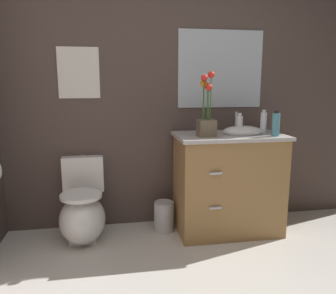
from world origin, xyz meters
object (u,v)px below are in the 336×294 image
at_px(soap_bottle, 239,124).
at_px(toilet, 83,212).
at_px(trash_bin, 164,216).
at_px(wall_poster, 79,73).
at_px(flower_vase, 206,117).
at_px(vanity_cabinet, 228,182).
at_px(lotion_bottle, 263,122).
at_px(hand_wash_bottle, 276,124).
at_px(wall_mirror, 221,69).

bearing_deg(soap_bottle, toilet, 179.01).
distance_m(trash_bin, wall_poster, 1.47).
bearing_deg(flower_vase, toilet, 173.72).
height_order(vanity_cabinet, lotion_bottle, lotion_bottle).
xyz_separation_m(vanity_cabinet, lotion_bottle, (0.32, 0.03, 0.53)).
bearing_deg(hand_wash_bottle, lotion_bottle, 94.97).
bearing_deg(lotion_bottle, vanity_cabinet, -175.01).
xyz_separation_m(soap_bottle, lotion_bottle, (0.23, 0.03, 0.01)).
distance_m(soap_bottle, hand_wash_bottle, 0.30).
xyz_separation_m(flower_vase, wall_mirror, (0.24, 0.38, 0.40)).
distance_m(wall_poster, wall_mirror, 1.28).
relative_size(flower_vase, soap_bottle, 2.94).
bearing_deg(hand_wash_bottle, vanity_cabinet, 153.75).
relative_size(trash_bin, wall_poster, 0.63).
xyz_separation_m(lotion_bottle, hand_wash_bottle, (0.02, -0.19, 0.01)).
relative_size(flower_vase, hand_wash_bottle, 2.47).
xyz_separation_m(flower_vase, wall_poster, (-1.04, 0.38, 0.36)).
xyz_separation_m(vanity_cabinet, flower_vase, (-0.24, -0.09, 0.60)).
bearing_deg(trash_bin, vanity_cabinet, -8.12).
relative_size(vanity_cabinet, wall_poster, 2.45).
bearing_deg(wall_poster, flower_vase, -20.18).
bearing_deg(vanity_cabinet, hand_wash_bottle, -26.25).
bearing_deg(wall_mirror, trash_bin, -159.43).
distance_m(vanity_cabinet, flower_vase, 0.65).
bearing_deg(toilet, soap_bottle, -0.99).
relative_size(wall_poster, wall_mirror, 0.54).
xyz_separation_m(vanity_cabinet, soap_bottle, (0.09, 0.00, 0.51)).
relative_size(soap_bottle, trash_bin, 0.67).
bearing_deg(toilet, wall_mirror, 11.85).
distance_m(vanity_cabinet, wall_poster, 1.62).
bearing_deg(flower_vase, lotion_bottle, 11.70).
distance_m(lotion_bottle, trash_bin, 1.23).
xyz_separation_m(vanity_cabinet, wall_poster, (-1.28, 0.29, 0.96)).
relative_size(lotion_bottle, hand_wash_bottle, 0.95).
height_order(soap_bottle, lotion_bottle, lotion_bottle).
relative_size(hand_wash_bottle, wall_poster, 0.50).
height_order(vanity_cabinet, wall_mirror, wall_mirror).
bearing_deg(toilet, vanity_cabinet, -1.18).
relative_size(flower_vase, wall_poster, 1.22).
xyz_separation_m(wall_poster, wall_mirror, (1.28, 0.00, 0.04)).
relative_size(vanity_cabinet, hand_wash_bottle, 4.95).
bearing_deg(wall_poster, hand_wash_bottle, -15.91).
relative_size(soap_bottle, wall_mirror, 0.23).
height_order(toilet, soap_bottle, soap_bottle).
height_order(lotion_bottle, wall_poster, wall_poster).
xyz_separation_m(vanity_cabinet, hand_wash_bottle, (0.34, -0.17, 0.53)).
relative_size(toilet, wall_poster, 1.59).
distance_m(toilet, trash_bin, 0.72).
relative_size(toilet, lotion_bottle, 3.38).
bearing_deg(trash_bin, lotion_bottle, -3.42).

